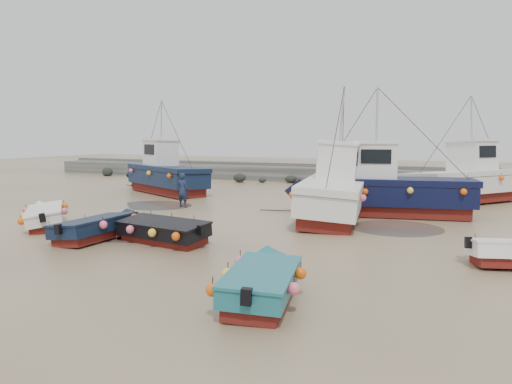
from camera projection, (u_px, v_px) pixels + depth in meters
ground at (231, 235)px, 19.99m from camera, size 120.00×120.00×0.00m
seawall at (358, 176)px, 39.79m from camera, size 60.00×4.92×1.50m
puddle_a at (122, 233)px, 20.30m from camera, size 5.05×5.05×0.01m
puddle_b at (396, 228)px, 21.37m from camera, size 3.97×3.97×0.01m
puddle_c at (155, 205)px, 28.08m from camera, size 4.30×4.30×0.01m
puddle_d at (356, 204)px, 28.70m from camera, size 5.97×5.97×0.01m
dinghy_0 at (47, 213)px, 21.98m from camera, size 4.84×4.82×1.43m
dinghy_1 at (102, 224)px, 19.25m from camera, size 2.03×5.71×1.43m
dinghy_2 at (264, 277)px, 12.18m from camera, size 2.35×5.43×1.43m
dinghy_4 at (157, 227)px, 18.57m from camera, size 5.87×2.35×1.43m
cabin_boat_0 at (162, 173)px, 33.90m from camera, size 9.68×6.07×6.22m
cabin_boat_1 at (333, 191)px, 23.85m from camera, size 4.08×10.91×6.22m
cabin_boat_2 at (382, 189)px, 24.57m from camera, size 10.59×4.34×6.22m
cabin_boat_3 at (469, 180)px, 29.19m from camera, size 7.55×9.21×6.22m
person at (183, 207)px, 27.42m from camera, size 0.71×0.49×1.90m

